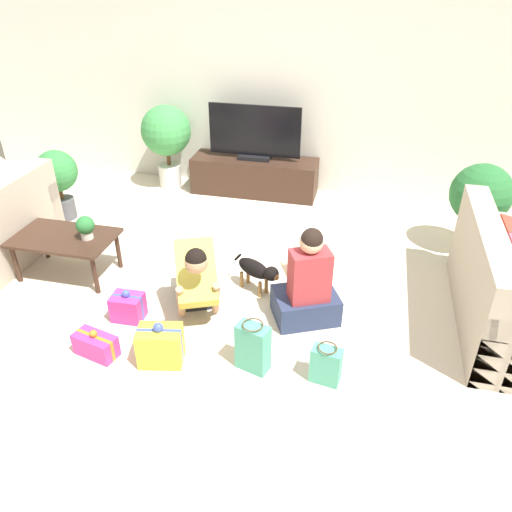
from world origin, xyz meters
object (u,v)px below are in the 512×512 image
at_px(gift_bag_a, 326,365).
at_px(sofa_right, 512,292).
at_px(gift_box_c, 128,307).
at_px(tabletop_plant, 85,227).
at_px(potted_plant_corner_right, 481,196).
at_px(dog, 258,270).
at_px(potted_plant_corner_left, 57,176).
at_px(gift_bag_b, 253,347).
at_px(gift_box_a, 160,345).
at_px(gift_box_b, 96,345).
at_px(coffee_table, 65,241).
at_px(tv_console, 255,176).
at_px(person_sitting, 307,288).
at_px(potted_plant_back_left, 166,135).
at_px(tv, 255,136).
at_px(person_kneeling, 196,277).

bearing_deg(gift_bag_a, sofa_right, 36.33).
xyz_separation_m(gift_box_c, tabletop_plant, (-0.62, 0.53, 0.42)).
distance_m(sofa_right, potted_plant_corner_right, 1.25).
distance_m(potted_plant_corner_right, dog, 2.37).
bearing_deg(gift_box_c, tabletop_plant, 139.50).
distance_m(potted_plant_corner_left, gift_bag_b, 3.37).
bearing_deg(gift_bag_b, gift_box_a, -172.48).
bearing_deg(gift_box_a, gift_box_b, -174.87).
distance_m(coffee_table, gift_bag_a, 2.71).
height_order(gift_box_a, gift_bag_a, gift_box_a).
relative_size(tv_console, gift_box_c, 5.49).
bearing_deg(gift_box_b, tabletop_plant, 119.76).
bearing_deg(person_sitting, gift_box_b, 3.09).
bearing_deg(potted_plant_corner_left, potted_plant_back_left, 53.67).
distance_m(potted_plant_corner_right, gift_box_b, 3.85).
bearing_deg(tv, potted_plant_back_left, -177.50).
distance_m(sofa_right, potted_plant_corner_left, 4.77).
distance_m(gift_box_b, gift_box_c, 0.48).
height_order(tv, potted_plant_back_left, tv).
bearing_deg(tabletop_plant, person_sitting, -4.98).
xyz_separation_m(gift_box_b, gift_bag_a, (1.76, 0.13, 0.06)).
relative_size(tv_console, tv, 1.38).
bearing_deg(gift_bag_a, potted_plant_back_left, 128.11).
relative_size(person_kneeling, gift_box_c, 2.94).
distance_m(coffee_table, tabletop_plant, 0.29).
height_order(sofa_right, person_kneeling, sofa_right).
bearing_deg(person_kneeling, tabletop_plant, 142.84).
height_order(coffee_table, gift_box_a, coffee_table).
bearing_deg(person_kneeling, sofa_right, -13.76).
bearing_deg(gift_box_c, tv, 81.32).
relative_size(potted_plant_back_left, person_kneeling, 1.26).
bearing_deg(sofa_right, person_kneeling, 99.61).
relative_size(tv_console, gift_box_b, 4.31).
bearing_deg(gift_bag_a, potted_plant_corner_left, 149.60).
distance_m(coffee_table, tv_console, 2.64).
xyz_separation_m(gift_bag_a, gift_bag_b, (-0.54, 0.01, 0.05)).
height_order(person_sitting, gift_box_a, person_sitting).
distance_m(person_sitting, gift_box_a, 1.27).
distance_m(tv_console, gift_box_b, 3.31).
height_order(potted_plant_corner_right, gift_bag_b, potted_plant_corner_right).
bearing_deg(tv, gift_bag_a, -67.80).
distance_m(coffee_table, potted_plant_corner_left, 1.31).
xyz_separation_m(tv, potted_plant_corner_right, (2.53, -0.92, -0.14)).
height_order(gift_box_c, gift_bag_b, gift_bag_b).
distance_m(potted_plant_back_left, potted_plant_corner_right, 3.77).
height_order(person_sitting, tabletop_plant, person_sitting).
relative_size(gift_box_b, gift_box_c, 1.27).
relative_size(potted_plant_corner_left, tabletop_plant, 3.66).
bearing_deg(sofa_right, dog, 91.11).
distance_m(person_kneeling, gift_box_b, 0.96).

